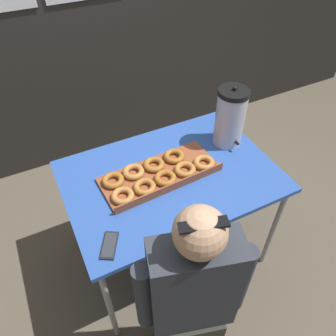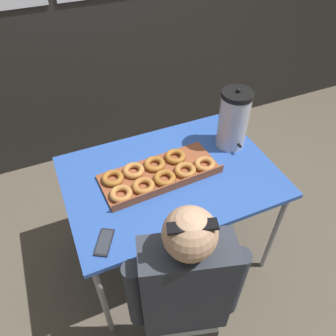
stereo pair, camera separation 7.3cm
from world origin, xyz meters
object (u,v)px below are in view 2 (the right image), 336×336
at_px(donut_box, 158,174).
at_px(coffee_urn, 233,119).
at_px(person_seated, 185,300).
at_px(cell_phone, 104,242).

distance_m(donut_box, coffee_urn, 0.55).
distance_m(donut_box, person_seated, 0.66).
bearing_deg(cell_phone, person_seated, -20.02).
xyz_separation_m(coffee_urn, cell_phone, (-0.90, -0.39, -0.18)).
bearing_deg(donut_box, coffee_urn, 6.82).
bearing_deg(person_seated, coffee_urn, -116.14).
relative_size(donut_box, coffee_urn, 1.75).
xyz_separation_m(donut_box, coffee_urn, (0.51, 0.09, 0.16)).
bearing_deg(donut_box, cell_phone, -145.34).
bearing_deg(cell_phone, donut_box, 67.64).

